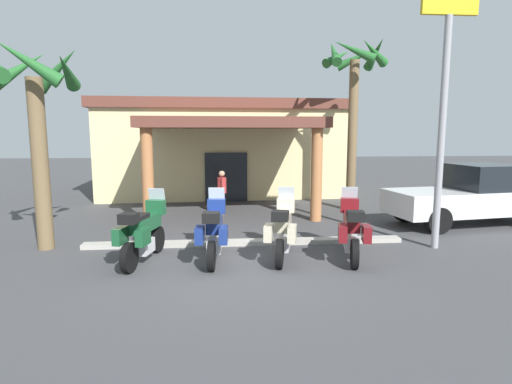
{
  "coord_description": "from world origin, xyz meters",
  "views": [
    {
      "loc": [
        -0.24,
        -9.12,
        2.99
      ],
      "look_at": [
        0.81,
        3.13,
        1.2
      ],
      "focal_mm": 29.22,
      "sensor_mm": 36.0,
      "label": 1
    }
  ],
  "objects_px": {
    "motorcycle_maroon": "(352,230)",
    "palm_tree_near_portico": "(354,85)",
    "pickup_truck_white": "(472,196)",
    "roadside_sign": "(446,65)",
    "motel_building": "(222,147)",
    "motorcycle_cream": "(283,230)",
    "pedestrian": "(222,190)",
    "motorcycle_blue": "(214,231)",
    "palm_tree_roadside": "(37,108)",
    "motorcycle_green": "(143,232)"
  },
  "relations": [
    {
      "from": "motorcycle_blue",
      "to": "pickup_truck_white",
      "type": "xyz_separation_m",
      "value": [
        8.21,
        3.11,
        0.24
      ]
    },
    {
      "from": "motorcycle_green",
      "to": "palm_tree_roadside",
      "type": "xyz_separation_m",
      "value": [
        -2.7,
        1.37,
        2.85
      ]
    },
    {
      "from": "palm_tree_roadside",
      "to": "pedestrian",
      "type": "bearing_deg",
      "value": 41.69
    },
    {
      "from": "palm_tree_roadside",
      "to": "palm_tree_near_portico",
      "type": "xyz_separation_m",
      "value": [
        9.45,
        4.56,
        1.14
      ]
    },
    {
      "from": "roadside_sign",
      "to": "motorcycle_blue",
      "type": "bearing_deg",
      "value": -174.04
    },
    {
      "from": "pickup_truck_white",
      "to": "roadside_sign",
      "type": "distance_m",
      "value": 5.1
    },
    {
      "from": "pedestrian",
      "to": "motorcycle_maroon",
      "type": "bearing_deg",
      "value": -66.86
    },
    {
      "from": "palm_tree_roadside",
      "to": "pickup_truck_white",
      "type": "bearing_deg",
      "value": 7.84
    },
    {
      "from": "pickup_truck_white",
      "to": "palm_tree_near_portico",
      "type": "bearing_deg",
      "value": 129.18
    },
    {
      "from": "motorcycle_maroon",
      "to": "pickup_truck_white",
      "type": "xyz_separation_m",
      "value": [
        4.98,
        3.25,
        0.24
      ]
    },
    {
      "from": "motorcycle_green",
      "to": "motorcycle_cream",
      "type": "xyz_separation_m",
      "value": [
        3.23,
        0.0,
        0.0
      ]
    },
    {
      "from": "motorcycle_green",
      "to": "palm_tree_near_portico",
      "type": "distance_m",
      "value": 9.83
    },
    {
      "from": "motorcycle_maroon",
      "to": "palm_tree_near_portico",
      "type": "height_order",
      "value": "palm_tree_near_portico"
    },
    {
      "from": "pedestrian",
      "to": "palm_tree_near_portico",
      "type": "relative_size",
      "value": 0.25
    },
    {
      "from": "pedestrian",
      "to": "pickup_truck_white",
      "type": "distance_m",
      "value": 8.33
    },
    {
      "from": "motel_building",
      "to": "palm_tree_near_portico",
      "type": "height_order",
      "value": "palm_tree_near_portico"
    },
    {
      "from": "palm_tree_roadside",
      "to": "roadside_sign",
      "type": "height_order",
      "value": "roadside_sign"
    },
    {
      "from": "motorcycle_green",
      "to": "motorcycle_maroon",
      "type": "xyz_separation_m",
      "value": [
        4.85,
        -0.15,
        0.0
      ]
    },
    {
      "from": "motorcycle_blue",
      "to": "pedestrian",
      "type": "distance_m",
      "value": 5.43
    },
    {
      "from": "motorcycle_maroon",
      "to": "palm_tree_roadside",
      "type": "bearing_deg",
      "value": 91.03
    },
    {
      "from": "motorcycle_cream",
      "to": "motel_building",
      "type": "bearing_deg",
      "value": 20.85
    },
    {
      "from": "motorcycle_blue",
      "to": "roadside_sign",
      "type": "bearing_deg",
      "value": -79.91
    },
    {
      "from": "motorcycle_blue",
      "to": "palm_tree_near_portico",
      "type": "distance_m",
      "value": 8.81
    },
    {
      "from": "motel_building",
      "to": "roadside_sign",
      "type": "height_order",
      "value": "roadside_sign"
    },
    {
      "from": "motorcycle_maroon",
      "to": "pedestrian",
      "type": "distance_m",
      "value": 6.33
    },
    {
      "from": "motel_building",
      "to": "pedestrian",
      "type": "height_order",
      "value": "motel_building"
    },
    {
      "from": "palm_tree_roadside",
      "to": "motorcycle_cream",
      "type": "bearing_deg",
      "value": -12.92
    },
    {
      "from": "motorcycle_blue",
      "to": "palm_tree_roadside",
      "type": "height_order",
      "value": "palm_tree_roadside"
    },
    {
      "from": "palm_tree_near_portico",
      "to": "roadside_sign",
      "type": "bearing_deg",
      "value": -84.0
    },
    {
      "from": "pickup_truck_white",
      "to": "roadside_sign",
      "type": "height_order",
      "value": "roadside_sign"
    },
    {
      "from": "motorcycle_green",
      "to": "motel_building",
      "type": "bearing_deg",
      "value": 3.99
    },
    {
      "from": "palm_tree_roadside",
      "to": "roadside_sign",
      "type": "relative_size",
      "value": 0.75
    },
    {
      "from": "motorcycle_green",
      "to": "motorcycle_blue",
      "type": "relative_size",
      "value": 0.98
    },
    {
      "from": "motorcycle_green",
      "to": "pedestrian",
      "type": "height_order",
      "value": "motorcycle_green"
    },
    {
      "from": "motorcycle_green",
      "to": "motorcycle_blue",
      "type": "height_order",
      "value": "same"
    },
    {
      "from": "pedestrian",
      "to": "roadside_sign",
      "type": "relative_size",
      "value": 0.23
    },
    {
      "from": "motel_building",
      "to": "motorcycle_cream",
      "type": "relative_size",
      "value": 5.37
    },
    {
      "from": "pickup_truck_white",
      "to": "palm_tree_near_portico",
      "type": "relative_size",
      "value": 0.84
    },
    {
      "from": "motorcycle_cream",
      "to": "roadside_sign",
      "type": "distance_m",
      "value": 5.66
    },
    {
      "from": "motel_building",
      "to": "palm_tree_roadside",
      "type": "height_order",
      "value": "palm_tree_roadside"
    },
    {
      "from": "motorcycle_cream",
      "to": "motorcycle_green",
      "type": "bearing_deg",
      "value": 104.0
    },
    {
      "from": "motel_building",
      "to": "motorcycle_cream",
      "type": "xyz_separation_m",
      "value": [
        1.34,
        -11.01,
        -1.56
      ]
    },
    {
      "from": "motorcycle_blue",
      "to": "motorcycle_maroon",
      "type": "bearing_deg",
      "value": -88.31
    },
    {
      "from": "motorcycle_maroon",
      "to": "roadside_sign",
      "type": "height_order",
      "value": "roadside_sign"
    },
    {
      "from": "motorcycle_cream",
      "to": "palm_tree_roadside",
      "type": "height_order",
      "value": "palm_tree_roadside"
    },
    {
      "from": "motel_building",
      "to": "pickup_truck_white",
      "type": "bearing_deg",
      "value": -47.69
    },
    {
      "from": "pedestrian",
      "to": "roadside_sign",
      "type": "bearing_deg",
      "value": -46.77
    },
    {
      "from": "motorcycle_cream",
      "to": "roadside_sign",
      "type": "height_order",
      "value": "roadside_sign"
    },
    {
      "from": "motel_building",
      "to": "motorcycle_blue",
      "type": "distance_m",
      "value": 11.15
    },
    {
      "from": "motorcycle_blue",
      "to": "motel_building",
      "type": "bearing_deg",
      "value": 2.69
    }
  ]
}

